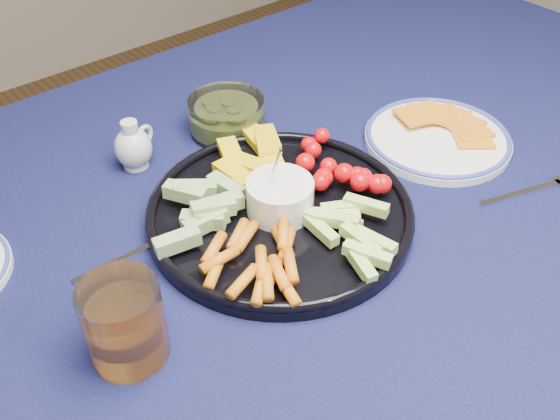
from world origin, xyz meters
TOP-DOWN VIEW (x-y plane):
  - dining_table at (0.00, 0.00)m, footprint 1.67×1.07m
  - crudite_platter at (-0.11, -0.01)m, footprint 0.37×0.37m
  - creamer_pitcher at (-0.19, 0.23)m, footprint 0.07×0.06m
  - pickle_bowl at (-0.03, 0.22)m, footprint 0.13×0.13m
  - cheese_plate at (0.21, -0.03)m, footprint 0.23×0.23m
  - juice_tumbler at (-0.38, -0.08)m, footprint 0.09×0.09m
  - fork_left at (-0.30, 0.06)m, footprint 0.15×0.02m
  - fork_right at (0.23, -0.21)m, footprint 0.17×0.07m

SIDE VIEW (x-z plane):
  - dining_table at x=0.00m, z-range 0.29..1.03m
  - fork_left at x=-0.30m, z-range 0.75..0.75m
  - fork_right at x=0.23m, z-range 0.75..0.75m
  - cheese_plate at x=0.21m, z-range 0.74..0.77m
  - crudite_platter at x=-0.11m, z-range 0.71..0.83m
  - pickle_bowl at x=-0.03m, z-range 0.74..0.80m
  - creamer_pitcher at x=-0.19m, z-range 0.74..0.82m
  - juice_tumbler at x=-0.38m, z-range 0.74..0.84m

